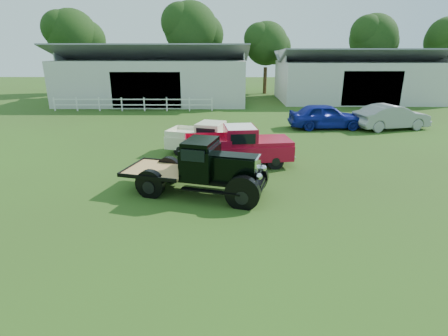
# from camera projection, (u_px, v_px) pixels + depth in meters

# --- Properties ---
(ground) EXTENTS (120.00, 120.00, 0.00)m
(ground) POSITION_uv_depth(u_px,v_px,m) (218.00, 208.00, 12.10)
(ground) COLOR #2F4219
(shed_left) EXTENTS (18.80, 10.20, 5.60)m
(shed_left) POSITION_uv_depth(u_px,v_px,m) (156.00, 74.00, 35.85)
(shed_left) COLOR #B2B2B2
(shed_left) RESTS_ON ground
(shed_right) EXTENTS (16.80, 9.20, 5.20)m
(shed_right) POSITION_uv_depth(u_px,v_px,m) (357.00, 75.00, 36.73)
(shed_right) COLOR #B2B2B2
(shed_right) RESTS_ON ground
(fence_rail) EXTENTS (14.20, 0.16, 1.20)m
(fence_rail) POSITION_uv_depth(u_px,v_px,m) (133.00, 104.00, 30.89)
(fence_rail) COLOR white
(fence_rail) RESTS_ON ground
(tree_a) EXTENTS (6.30, 6.30, 10.50)m
(tree_a) POSITION_uv_depth(u_px,v_px,m) (74.00, 49.00, 41.76)
(tree_a) COLOR black
(tree_a) RESTS_ON ground
(tree_b) EXTENTS (6.90, 6.90, 11.50)m
(tree_b) POSITION_uv_depth(u_px,v_px,m) (191.00, 45.00, 42.45)
(tree_b) COLOR black
(tree_b) RESTS_ON ground
(tree_c) EXTENTS (5.40, 5.40, 9.00)m
(tree_c) POSITION_uv_depth(u_px,v_px,m) (266.00, 55.00, 41.85)
(tree_c) COLOR black
(tree_c) RESTS_ON ground
(tree_d) EXTENTS (6.00, 6.00, 10.00)m
(tree_d) POSITION_uv_depth(u_px,v_px,m) (372.00, 51.00, 42.55)
(tree_d) COLOR black
(tree_d) RESTS_ON ground
(tree_e) EXTENTS (5.70, 5.70, 9.50)m
(tree_e) POSITION_uv_depth(u_px,v_px,m) (447.00, 53.00, 40.68)
(tree_e) COLOR black
(tree_e) RESTS_ON ground
(vintage_flatbed) EXTENTS (5.69, 3.43, 2.11)m
(vintage_flatbed) POSITION_uv_depth(u_px,v_px,m) (198.00, 167.00, 13.00)
(vintage_flatbed) COLOR black
(vintage_flatbed) RESTS_ON ground
(red_pickup) EXTENTS (5.34, 2.59, 1.87)m
(red_pickup) POSITION_uv_depth(u_px,v_px,m) (238.00, 146.00, 16.32)
(red_pickup) COLOR #AA0C28
(red_pickup) RESTS_ON ground
(white_pickup) EXTENTS (4.82, 2.98, 1.65)m
(white_pickup) POSITION_uv_depth(u_px,v_px,m) (209.00, 139.00, 18.00)
(white_pickup) COLOR beige
(white_pickup) RESTS_ON ground
(misc_car_blue) EXTENTS (5.08, 2.23, 1.70)m
(misc_car_blue) POSITION_uv_depth(u_px,v_px,m) (326.00, 116.00, 23.99)
(misc_car_blue) COLOR navy
(misc_car_blue) RESTS_ON ground
(misc_car_grey) EXTENTS (5.36, 2.95, 1.67)m
(misc_car_grey) POSITION_uv_depth(u_px,v_px,m) (392.00, 117.00, 23.78)
(misc_car_grey) COLOR gray
(misc_car_grey) RESTS_ON ground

